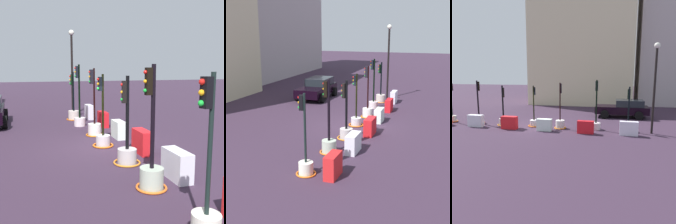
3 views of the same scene
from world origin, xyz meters
The scene contains 17 objects.
ground_plane centered at (0.00, 0.00, 0.00)m, with size 120.00×120.00×0.00m, color #362537.
traffic_light_0 centered at (-6.85, 0.04, 0.56)m, with size 0.78×0.78×3.16m.
traffic_light_1 centered at (-4.42, -0.01, 0.58)m, with size 0.86×0.86×3.33m.
traffic_light_2 centered at (-2.25, -0.14, 0.49)m, with size 0.94×0.94×2.98m.
traffic_light_3 centered at (0.13, 0.01, 0.46)m, with size 0.87×0.87×2.98m.
traffic_light_4 centered at (2.15, -0.16, 0.49)m, with size 0.84×0.84×3.22m.
traffic_light_5 centered at (4.66, 0.03, 0.67)m, with size 0.62×0.62×3.42m.
traffic_light_6 centered at (6.80, -0.04, 0.47)m, with size 0.92×0.92×2.99m.
construction_barrier_0 centered at (-6.74, -1.03, 0.46)m, with size 1.01×0.43×0.91m.
construction_barrier_1 centered at (-4.02, -1.02, 0.43)m, with size 1.13×0.47×0.86m.
construction_barrier_2 centered at (-1.28, -1.14, 0.45)m, with size 1.12×0.45×0.89m.
construction_barrier_3 centered at (1.28, -1.09, 0.41)m, with size 1.02×0.43×0.81m.
construction_barrier_4 centered at (4.09, -1.17, 0.41)m, with size 1.06×0.39×0.83m.
construction_barrier_5 centered at (6.79, -1.04, 0.45)m, with size 1.13×0.38×0.89m.
car_black_sedan centered at (6.67, 5.03, 0.82)m, with size 4.59×2.32×1.57m.
building_corner_block centered at (17.45, 15.56, 7.66)m, with size 18.42×6.75×15.30m.
street_lamp_post centered at (8.27, -0.26, 3.53)m, with size 0.36×0.36×5.70m.
Camera 2 is at (-17.69, -4.92, 5.43)m, focal length 53.78 mm.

